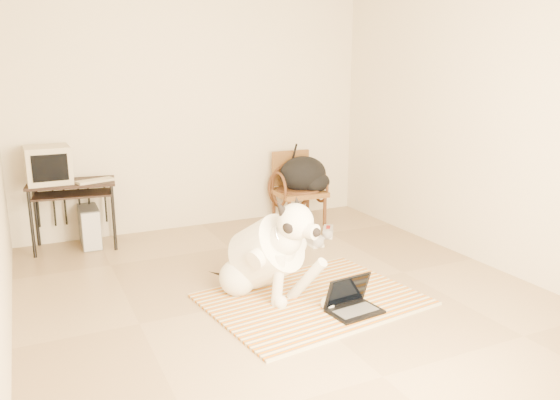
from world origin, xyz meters
TOP-DOWN VIEW (x-y plane):
  - floor at (0.00, 0.00)m, footprint 4.50×4.50m
  - wall_back at (0.00, 2.25)m, footprint 4.50×0.00m
  - wall_front at (0.00, -2.25)m, footprint 4.50×0.00m
  - wall_right at (2.00, 0.00)m, footprint 0.00×4.50m
  - rug at (0.15, -0.18)m, footprint 1.74×1.42m
  - dog at (-0.14, 0.06)m, footprint 0.72×1.07m
  - laptop at (0.30, -0.50)m, footprint 0.41×0.31m
  - computer_desk at (-1.40, 1.98)m, footprint 0.88×0.56m
  - crt_monitor at (-1.59, 2.01)m, footprint 0.42×0.40m
  - desk_keyboard at (-1.18, 1.88)m, footprint 0.39×0.24m
  - pc_tower at (-1.26, 2.00)m, footprint 0.19×0.44m
  - rattan_chair at (1.06, 1.88)m, footprint 0.56×0.54m
  - backpack at (1.13, 1.81)m, footprint 0.56×0.48m
  - sneaker_left at (0.82, 1.07)m, footprint 0.13×0.32m
  - sneaker_right at (1.12, 1.24)m, footprint 0.23×0.28m

SIDE VIEW (x-z plane):
  - floor at x=0.00m, z-range 0.00..0.00m
  - rug at x=0.15m, z-range 0.00..0.02m
  - sneaker_right at x=1.12m, z-range -0.01..0.09m
  - sneaker_left at x=0.82m, z-range -0.01..0.11m
  - laptop at x=0.30m, z-range -0.05..0.22m
  - pc_tower at x=-1.26m, z-range 0.00..0.41m
  - dog at x=-0.14m, z-range -0.09..0.79m
  - rattan_chair at x=1.06m, z-range 0.00..0.83m
  - backpack at x=1.13m, z-range 0.36..0.77m
  - computer_desk at x=-1.40m, z-range 0.25..0.93m
  - desk_keyboard at x=-1.18m, z-range 0.69..0.71m
  - crt_monitor at x=-1.59m, z-range 0.69..1.05m
  - wall_back at x=0.00m, z-range -0.90..3.60m
  - wall_front at x=0.00m, z-range -0.90..3.60m
  - wall_right at x=2.00m, z-range -0.90..3.60m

